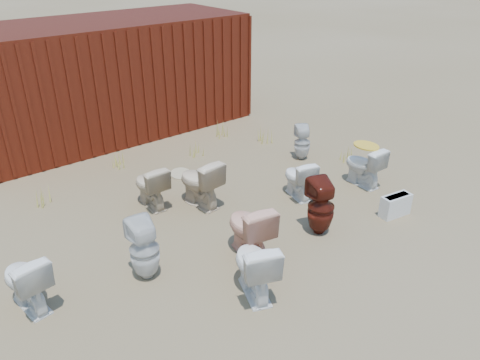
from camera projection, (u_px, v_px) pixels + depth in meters
ground at (265, 226)px, 7.09m from camera, size 100.00×100.00×0.00m
shipping_container at (108, 78)px, 10.15m from camera, size 6.00×2.40×2.40m
toilet_front_a at (26, 281)px, 5.38m from camera, size 0.52×0.79×0.75m
toilet_front_pink at (249, 229)px, 6.27m from camera, size 0.63×0.90×0.84m
toilet_front_c at (254, 266)px, 5.58m from camera, size 0.71×0.89×0.80m
toilet_front_maroon at (321, 207)px, 6.76m from camera, size 0.49×0.50×0.86m
toilet_front_e at (298, 178)px, 7.77m from camera, size 0.54×0.74×0.68m
toilet_back_a at (144, 249)px, 5.85m from camera, size 0.42×0.42×0.84m
toilet_back_beige_left at (150, 186)px, 7.47m from camera, size 0.43×0.73×0.73m
toilet_back_beige_right at (200, 182)px, 7.49m from camera, size 0.53×0.84×0.82m
toilet_back_yellowlid at (364, 166)px, 8.14m from camera, size 0.43×0.73×0.73m
toilet_back_e at (302, 143)px, 9.12m from camera, size 0.43×0.43×0.69m
yellow_lid at (366, 146)px, 7.96m from camera, size 0.37×0.46×0.02m
loose_tank at (395, 205)px, 7.30m from camera, size 0.53×0.28×0.35m
loose_lid_near at (181, 174)px, 8.65m from camera, size 0.55×0.61×0.02m
loose_lid_far at (198, 201)px, 7.76m from camera, size 0.55×0.59×0.02m
weed_clump_a at (39, 197)px, 7.56m from camera, size 0.36×0.36×0.34m
weed_clump_b at (195, 150)px, 9.31m from camera, size 0.32×0.32×0.26m
weed_clump_c at (268, 135)px, 9.95m from camera, size 0.36×0.36×0.32m
weed_clump_d at (119, 160)px, 8.92m from camera, size 0.30×0.30×0.25m
weed_clump_e at (221, 130)px, 10.22m from camera, size 0.34×0.34×0.32m
weed_clump_f at (348, 155)px, 9.10m from camera, size 0.28×0.28×0.28m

